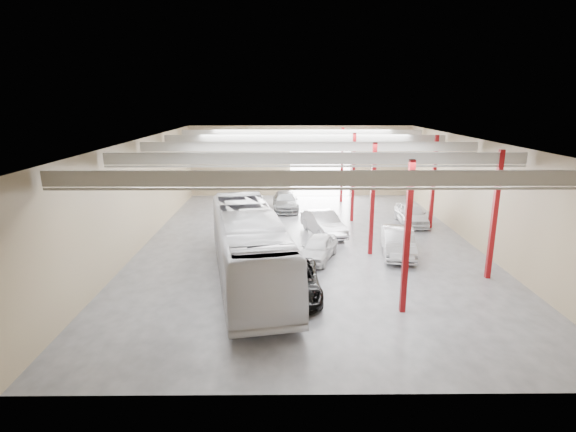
{
  "coord_description": "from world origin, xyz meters",
  "views": [
    {
      "loc": [
        -1.62,
        -28.87,
        9.43
      ],
      "look_at": [
        -1.38,
        -0.91,
        2.2
      ],
      "focal_mm": 28.0,
      "sensor_mm": 36.0,
      "label": 1
    }
  ],
  "objects_px": {
    "coach_bus": "(249,246)",
    "car_row_b": "(323,223)",
    "car_row_a": "(318,248)",
    "car_right_near": "(398,242)",
    "car_right_far": "(411,214)",
    "black_sedan": "(294,281)",
    "car_row_c": "(285,201)"
  },
  "relations": [
    {
      "from": "car_row_c",
      "to": "car_row_a",
      "type": "bearing_deg",
      "value": -84.15
    },
    {
      "from": "coach_bus",
      "to": "car_right_far",
      "type": "bearing_deg",
      "value": 32.6
    },
    {
      "from": "car_row_a",
      "to": "car_right_far",
      "type": "distance_m",
      "value": 11.21
    },
    {
      "from": "car_row_b",
      "to": "car_right_far",
      "type": "xyz_separation_m",
      "value": [
        7.11,
        2.77,
        -0.01
      ]
    },
    {
      "from": "car_row_b",
      "to": "car_right_near",
      "type": "distance_m",
      "value": 6.15
    },
    {
      "from": "coach_bus",
      "to": "car_row_c",
      "type": "xyz_separation_m",
      "value": [
        1.98,
        16.1,
        -1.14
      ]
    },
    {
      "from": "car_row_c",
      "to": "black_sedan",
      "type": "bearing_deg",
      "value": -91.44
    },
    {
      "from": "car_row_a",
      "to": "car_row_b",
      "type": "bearing_deg",
      "value": 100.91
    },
    {
      "from": "car_row_b",
      "to": "car_right_near",
      "type": "xyz_separation_m",
      "value": [
        4.31,
        -4.39,
        0.02
      ]
    },
    {
      "from": "black_sedan",
      "to": "car_row_a",
      "type": "bearing_deg",
      "value": 72.38
    },
    {
      "from": "car_right_near",
      "to": "black_sedan",
      "type": "bearing_deg",
      "value": -129.63
    },
    {
      "from": "coach_bus",
      "to": "car_row_a",
      "type": "relative_size",
      "value": 3.19
    },
    {
      "from": "car_row_b",
      "to": "car_row_c",
      "type": "bearing_deg",
      "value": 91.8
    },
    {
      "from": "black_sedan",
      "to": "car_row_b",
      "type": "bearing_deg",
      "value": 76.34
    },
    {
      "from": "coach_bus",
      "to": "car_row_c",
      "type": "bearing_deg",
      "value": 72.16
    },
    {
      "from": "car_row_b",
      "to": "car_right_near",
      "type": "height_order",
      "value": "car_right_near"
    },
    {
      "from": "car_right_far",
      "to": "car_row_b",
      "type": "bearing_deg",
      "value": -157.18
    },
    {
      "from": "car_row_b",
      "to": "car_right_far",
      "type": "bearing_deg",
      "value": 3.72
    },
    {
      "from": "car_right_near",
      "to": "car_right_far",
      "type": "xyz_separation_m",
      "value": [
        2.8,
        7.16,
        -0.03
      ]
    },
    {
      "from": "car_row_a",
      "to": "car_row_b",
      "type": "height_order",
      "value": "car_row_b"
    },
    {
      "from": "black_sedan",
      "to": "car_right_near",
      "type": "height_order",
      "value": "car_right_near"
    },
    {
      "from": "car_row_a",
      "to": "car_right_far",
      "type": "height_order",
      "value": "car_right_far"
    },
    {
      "from": "coach_bus",
      "to": "car_row_c",
      "type": "height_order",
      "value": "coach_bus"
    },
    {
      "from": "black_sedan",
      "to": "car_right_near",
      "type": "bearing_deg",
      "value": 41.11
    },
    {
      "from": "black_sedan",
      "to": "car_row_c",
      "type": "xyz_separation_m",
      "value": [
        -0.39,
        18.1,
        0.0
      ]
    },
    {
      "from": "car_row_a",
      "to": "car_right_near",
      "type": "bearing_deg",
      "value": 28.44
    },
    {
      "from": "car_row_c",
      "to": "car_right_near",
      "type": "height_order",
      "value": "car_right_near"
    },
    {
      "from": "car_row_a",
      "to": "car_row_b",
      "type": "xyz_separation_m",
      "value": [
        0.78,
        5.2,
        0.11
      ]
    },
    {
      "from": "coach_bus",
      "to": "car_row_c",
      "type": "relative_size",
      "value": 2.58
    },
    {
      "from": "black_sedan",
      "to": "car_row_c",
      "type": "height_order",
      "value": "car_row_c"
    },
    {
      "from": "car_right_near",
      "to": "car_row_c",
      "type": "bearing_deg",
      "value": 128.31
    },
    {
      "from": "coach_bus",
      "to": "car_row_b",
      "type": "relative_size",
      "value": 2.69
    }
  ]
}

